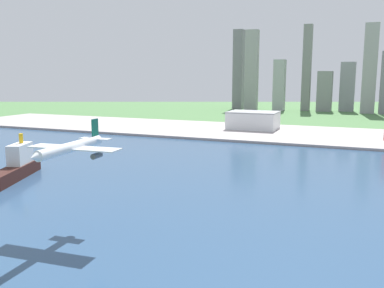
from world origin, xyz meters
name	(u,v)px	position (x,y,z in m)	size (l,w,h in m)	color
ground_plane	(233,173)	(0.00, 300.00, 0.00)	(2400.00, 2400.00, 0.00)	#4B7844
water_bay	(199,198)	(0.00, 240.00, 0.07)	(840.00, 360.00, 0.15)	#2D4C70
industrial_pier	(285,134)	(0.00, 490.00, 1.25)	(840.00, 140.00, 2.50)	#A89D9C
airplane_landing	(71,148)	(-29.04, 176.74, 34.66)	(38.77, 44.18, 13.31)	silver
cargo_ship	(16,166)	(-119.17, 235.75, 7.44)	(29.07, 55.61, 26.43)	#381914
warehouse_main	(253,120)	(-40.01, 508.57, 12.36)	(55.53, 40.87, 19.66)	white
distant_skyline	(332,78)	(21.43, 811.47, 58.44)	(354.98, 56.14, 151.31)	slate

